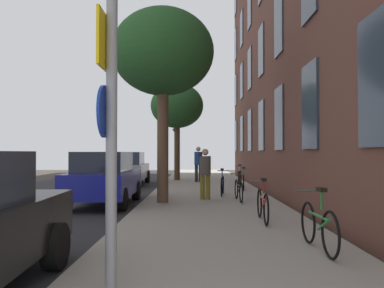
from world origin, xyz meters
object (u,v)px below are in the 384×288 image
at_px(traffic_light, 177,137).
at_px(bicycle_0, 319,226).
at_px(sign_post, 109,118).
at_px(bicycle_2, 239,189).
at_px(pedestrian_0, 205,170).
at_px(car_1, 105,178).
at_px(tree_near, 163,54).
at_px(tree_far, 177,106).
at_px(bicycle_3, 222,185).
at_px(bicycle_5, 240,178).
at_px(bicycle_1, 263,204).
at_px(bicycle_4, 244,181).
at_px(pedestrian_1, 198,162).
at_px(car_2, 127,168).

relative_size(traffic_light, bicycle_0, 2.10).
xyz_separation_m(sign_post, bicycle_2, (2.25, 8.07, -1.50)).
height_order(pedestrian_0, car_1, pedestrian_0).
height_order(tree_near, pedestrian_0, tree_near).
bearing_deg(tree_far, tree_near, -89.81).
xyz_separation_m(tree_far, pedestrian_0, (1.32, -8.86, -3.08)).
height_order(bicycle_3, bicycle_5, bicycle_5).
bearing_deg(bicycle_5, bicycle_0, -90.27).
xyz_separation_m(tree_far, bicycle_3, (1.95, -7.60, -3.63)).
height_order(tree_far, bicycle_2, tree_far).
bearing_deg(bicycle_0, car_1, 127.62).
xyz_separation_m(bicycle_5, pedestrian_0, (-1.62, -4.71, 0.54)).
relative_size(bicycle_1, bicycle_4, 1.00).
bearing_deg(tree_near, bicycle_1, -53.28).
relative_size(traffic_light, tree_near, 0.60).
distance_m(tree_near, bicycle_3, 4.98).
xyz_separation_m(traffic_light, tree_near, (0.09, -11.02, 2.07)).
distance_m(sign_post, pedestrian_0, 8.62).
bearing_deg(car_1, traffic_light, 81.06).
xyz_separation_m(bicycle_0, pedestrian_0, (-1.57, 6.62, 0.54)).
xyz_separation_m(bicycle_0, bicycle_4, (0.03, 9.79, -0.03)).
height_order(pedestrian_1, car_2, pedestrian_1).
xyz_separation_m(sign_post, tree_near, (-0.07, 7.70, 2.62)).
height_order(tree_far, car_2, tree_far).
relative_size(bicycle_0, bicycle_1, 0.98).
relative_size(tree_far, bicycle_2, 3.19).
height_order(tree_far, bicycle_3, tree_far).
distance_m(bicycle_2, bicycle_3, 1.71).
bearing_deg(bicycle_3, bicycle_5, 73.96).
distance_m(tree_far, bicycle_4, 7.36).
bearing_deg(traffic_light, bicycle_5, -61.50).
bearing_deg(tree_near, bicycle_0, -63.89).
xyz_separation_m(tree_far, bicycle_5, (2.94, -4.15, -3.62)).
bearing_deg(car_1, bicycle_4, 38.69).
distance_m(tree_near, bicycle_0, 7.68).
bearing_deg(tree_far, pedestrian_1, -49.80).
distance_m(tree_near, car_1, 4.17).
height_order(bicycle_5, car_2, car_2).
relative_size(traffic_light, bicycle_3, 2.07).
xyz_separation_m(traffic_light, pedestrian_0, (1.38, -10.24, -1.49)).
xyz_separation_m(traffic_light, bicycle_4, (2.99, -7.07, -2.06)).
height_order(bicycle_0, pedestrian_1, pedestrian_1).
bearing_deg(pedestrian_1, bicycle_4, -67.65).
xyz_separation_m(bicycle_1, car_2, (-4.88, 11.13, 0.35)).
relative_size(bicycle_3, pedestrian_1, 0.95).
distance_m(sign_post, traffic_light, 18.73).
distance_m(sign_post, car_1, 8.19).
xyz_separation_m(bicycle_3, car_1, (-3.71, -1.84, 0.35)).
xyz_separation_m(bicycle_4, bicycle_5, (0.02, 1.53, 0.03)).
distance_m(bicycle_1, car_1, 5.49).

